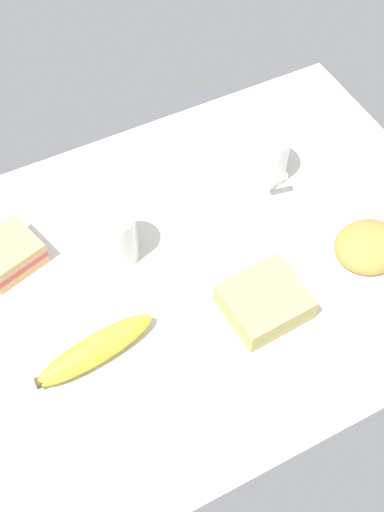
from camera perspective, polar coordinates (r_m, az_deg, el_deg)
tabletop at (r=96.76cm, az=0.00°, el=-1.34°), size 90.00×64.00×2.00cm
plate_of_food at (r=99.43cm, az=15.89°, el=0.54°), size 19.05×19.05×5.41cm
coffee_mug_black at (r=105.01cm, az=6.59°, el=9.24°), size 8.37×10.71×9.01cm
sandwich_main at (r=90.71cm, az=6.73°, el=-4.22°), size 11.89×10.83×4.40cm
sandwich_side at (r=98.72cm, az=-16.62°, el=0.17°), size 11.00×10.38×4.40cm
glass_of_milk at (r=94.42cm, az=-7.15°, el=1.74°), size 6.96×6.96×9.55cm
banana at (r=87.68cm, az=-8.89°, el=-8.51°), size 18.62×6.51×4.17cm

